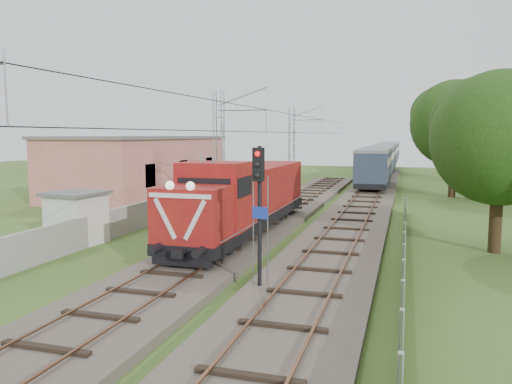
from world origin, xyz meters
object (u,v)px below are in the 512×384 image
(coach_rake, at_px, (386,154))
(signal_post, at_px, (259,194))
(relay_hut, at_px, (77,218))
(locomotive, at_px, (245,197))

(coach_rake, distance_m, signal_post, 60.98)
(coach_rake, relative_size, signal_post, 13.20)
(relay_hut, bearing_deg, signal_post, -24.71)
(signal_post, bearing_deg, locomotive, 110.86)
(relay_hut, bearing_deg, locomotive, 27.90)
(coach_rake, xyz_separation_m, relay_hut, (-12.40, -55.99, -1.15))
(locomotive, relative_size, signal_post, 3.20)
(coach_rake, height_order, signal_post, signal_post)
(locomotive, height_order, coach_rake, locomotive)
(signal_post, bearing_deg, coach_rake, 88.48)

